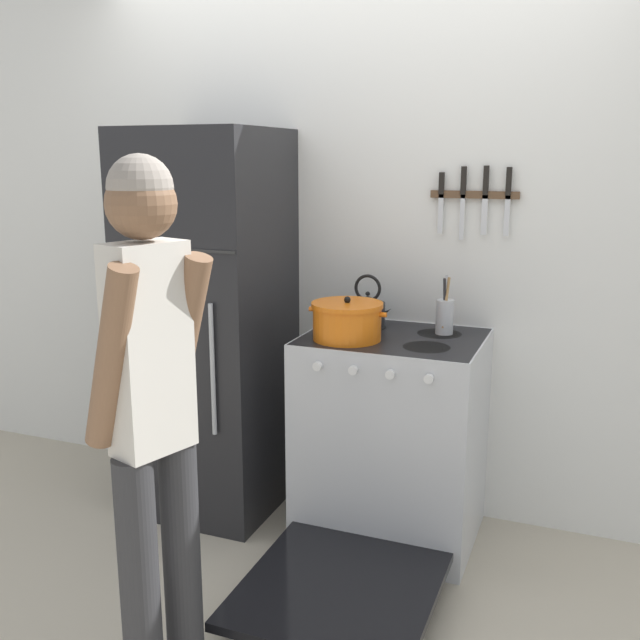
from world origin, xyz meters
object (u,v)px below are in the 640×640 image
person (152,406)px  utensil_jar (445,315)px  refrigerator (210,325)px  dutch_oven_pot (347,321)px  tea_kettle (368,310)px  stove_range (389,441)px

person → utensil_jar: bearing=-5.5°
refrigerator → utensil_jar: size_ratio=7.10×
dutch_oven_pot → tea_kettle: 0.24m
stove_range → utensil_jar: bearing=41.4°
refrigerator → stove_range: (0.89, -0.03, -0.44)m
dutch_oven_pot → person: person is taller
tea_kettle → utensil_jar: (0.34, 0.01, 0.00)m
refrigerator → tea_kettle: 0.75m
refrigerator → tea_kettle: bearing=10.4°
dutch_oven_pot → person: (-0.22, -1.08, -0.04)m
stove_range → tea_kettle: size_ratio=5.58×
stove_range → person: 1.33m
tea_kettle → utensil_jar: utensil_jar is taller
refrigerator → dutch_oven_pot: (0.72, -0.11, 0.10)m
refrigerator → stove_range: refrigerator is taller
stove_range → person: (-0.39, -1.16, 0.50)m
stove_range → utensil_jar: size_ratio=5.31×
dutch_oven_pot → person: size_ratio=0.20×
tea_kettle → person: 1.34m
refrigerator → tea_kettle: (0.73, 0.13, 0.10)m
utensil_jar → person: bearing=-113.5°
refrigerator → stove_range: bearing=-1.6°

